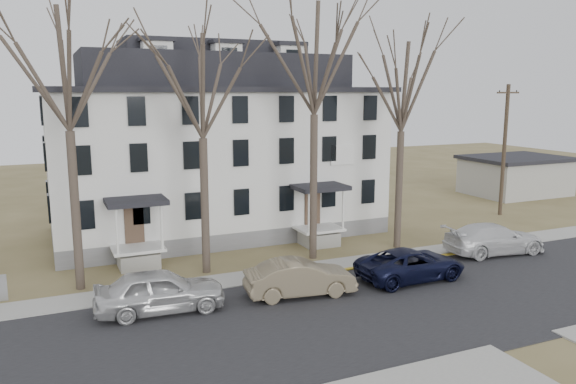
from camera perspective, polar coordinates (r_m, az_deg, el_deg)
name	(u,v)px	position (r m, az deg, el deg)	size (l,w,h in m)	color
ground	(403,329)	(22.60, 11.58, -13.52)	(120.00, 120.00, 0.00)	olive
main_road	(375,311)	(24.11, 8.78, -11.86)	(120.00, 10.00, 0.04)	#27272A
far_sidewalk	(311,270)	(29.02, 2.35, -7.89)	(120.00, 2.00, 0.08)	#A09F97
yellow_curb	(403,263)	(30.75, 11.56, -7.04)	(14.00, 0.25, 0.06)	gold
boarding_house	(215,149)	(36.34, -7.40, 4.40)	(20.80, 12.36, 12.05)	slate
distant_building	(515,175)	(53.51, 22.09, 1.59)	(8.50, 6.50, 3.35)	#A09F97
tree_far_left	(65,60)	(26.60, -21.71, 12.38)	(8.40, 8.40, 13.72)	#473B31
tree_mid_left	(201,79)	(27.50, -8.79, 11.33)	(7.80, 7.80, 12.74)	#473B31
tree_center	(315,50)	(29.71, 2.72, 14.20)	(9.00, 9.00, 14.70)	#473B31
tree_mid_right	(403,80)	(32.47, 11.58, 11.05)	(7.80, 7.80, 12.74)	#473B31
utility_pole_far	(504,149)	(43.64, 21.11, 4.14)	(2.00, 0.28, 9.50)	#3D3023
car_silver	(160,292)	(23.98, -12.87, -9.83)	(2.13, 5.28, 1.80)	silver
car_tan	(300,279)	(25.20, 1.23, -8.79)	(1.71, 4.90, 1.61)	#73674E
car_navy	(411,265)	(27.90, 12.38, -7.25)	(2.50, 5.42, 1.51)	black
car_white	(494,239)	(33.54, 20.21, -4.53)	(2.35, 5.78, 1.68)	silver
bicycle_left	(139,259)	(30.22, -14.88, -6.63)	(0.58, 1.65, 0.87)	black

